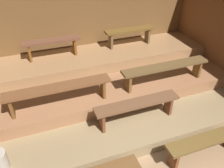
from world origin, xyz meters
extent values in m
cube|color=#957352|center=(0.00, 2.09, -0.04)|extent=(6.04, 4.97, 0.08)
cube|color=brown|center=(0.00, 4.20, 1.20)|extent=(6.04, 0.06, 2.39)
cube|color=#8E7853|center=(0.00, 2.64, 0.12)|extent=(5.24, 3.06, 0.25)
cube|color=#9A6846|center=(0.00, 3.09, 0.37)|extent=(5.24, 2.17, 0.25)
cube|color=#A0744C|center=(0.00, 3.60, 0.62)|extent=(5.24, 1.14, 0.25)
cube|color=brown|center=(0.93, 0.78, 0.39)|extent=(1.35, 0.26, 0.05)
cube|color=brown|center=(0.37, 0.78, 0.18)|extent=(0.05, 0.21, 0.37)
cube|color=brown|center=(0.17, 1.71, 0.64)|extent=(1.53, 0.26, 0.05)
cube|color=brown|center=(-0.47, 1.71, 0.43)|extent=(0.05, 0.21, 0.37)
cube|color=brown|center=(0.82, 1.71, 0.43)|extent=(0.05, 0.21, 0.37)
cube|color=brown|center=(-1.06, 2.30, 0.89)|extent=(1.84, 0.26, 0.05)
cube|color=brown|center=(-1.85, 2.30, 0.68)|extent=(0.05, 0.21, 0.37)
cube|color=brown|center=(-0.26, 2.30, 0.68)|extent=(0.05, 0.21, 0.37)
cube|color=brown|center=(1.06, 2.30, 0.89)|extent=(1.84, 0.26, 0.05)
cube|color=brown|center=(0.26, 2.30, 0.68)|extent=(0.05, 0.21, 0.37)
cube|color=brown|center=(1.85, 2.30, 0.68)|extent=(0.05, 0.21, 0.37)
cube|color=brown|center=(-0.93, 3.77, 1.13)|extent=(1.22, 0.26, 0.05)
cube|color=brown|center=(-1.42, 3.77, 0.93)|extent=(0.05, 0.21, 0.37)
cube|color=brown|center=(-0.44, 3.77, 0.93)|extent=(0.05, 0.21, 0.37)
cube|color=brown|center=(0.93, 3.77, 1.13)|extent=(1.22, 0.26, 0.05)
cube|color=brown|center=(0.44, 3.77, 0.93)|extent=(0.05, 0.21, 0.37)
cube|color=brown|center=(1.42, 3.77, 0.93)|extent=(0.05, 0.21, 0.37)
camera|label=1|loc=(-1.33, -1.06, 3.12)|focal=37.08mm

